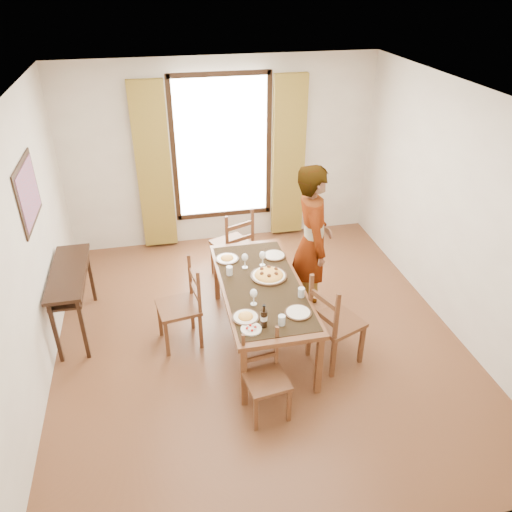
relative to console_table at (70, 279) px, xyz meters
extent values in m
plane|color=#452215|center=(2.03, -0.60, -0.68)|extent=(5.00, 5.00, 0.00)
cube|color=silver|center=(2.03, 1.90, 0.67)|extent=(4.50, 0.10, 2.70)
cube|color=silver|center=(2.03, -3.10, 0.67)|extent=(4.50, 0.10, 2.70)
cube|color=silver|center=(-0.22, -0.60, 0.67)|extent=(0.10, 5.00, 2.70)
cube|color=silver|center=(4.28, -0.60, 0.67)|extent=(0.10, 5.00, 2.70)
cube|color=white|center=(2.03, -0.60, 2.04)|extent=(4.50, 5.00, 0.04)
cube|color=white|center=(2.03, 1.87, 0.77)|extent=(1.30, 0.04, 2.00)
cube|color=olive|center=(1.05, 1.81, 0.57)|extent=(0.48, 0.10, 2.40)
cube|color=olive|center=(3.01, 1.81, 0.57)|extent=(0.48, 0.10, 2.40)
cube|color=black|center=(-0.21, 0.00, 1.07)|extent=(0.02, 0.86, 0.66)
cube|color=red|center=(-0.20, 0.00, 1.07)|extent=(0.01, 0.76, 0.56)
cube|color=black|center=(0.00, 0.00, 0.10)|extent=(0.38, 1.20, 0.04)
cube|color=black|center=(0.00, 0.00, -0.02)|extent=(0.34, 1.10, 0.03)
cube|color=black|center=(-0.14, -0.55, -0.30)|extent=(0.04, 0.04, 0.76)
cube|color=black|center=(-0.14, 0.55, -0.30)|extent=(0.04, 0.04, 0.76)
cube|color=black|center=(0.14, -0.55, -0.30)|extent=(0.04, 0.04, 0.76)
cube|color=black|center=(0.14, 0.55, -0.30)|extent=(0.04, 0.04, 0.76)
cube|color=brown|center=(2.05, -0.65, 0.04)|extent=(0.87, 1.94, 0.05)
cube|color=black|center=(2.05, -0.65, 0.07)|extent=(0.80, 1.78, 0.01)
cube|color=brown|center=(1.68, -1.56, -0.33)|extent=(0.06, 0.06, 0.70)
cube|color=brown|center=(1.68, 0.26, -0.33)|extent=(0.06, 0.06, 0.70)
cube|color=brown|center=(2.43, -1.56, -0.33)|extent=(0.06, 0.06, 0.70)
cube|color=brown|center=(2.43, 0.26, -0.33)|extent=(0.06, 0.06, 0.70)
cube|color=brown|center=(1.15, -0.49, -0.21)|extent=(0.50, 0.50, 0.04)
cube|color=brown|center=(0.94, -0.33, -0.45)|extent=(0.04, 0.04, 0.47)
cube|color=brown|center=(1.31, -0.27, -0.45)|extent=(0.04, 0.04, 0.47)
cube|color=brown|center=(1.00, -0.71, -0.45)|extent=(0.04, 0.04, 0.47)
cube|color=brown|center=(1.37, -0.65, -0.45)|extent=(0.04, 0.04, 0.47)
cube|color=brown|center=(1.32, -0.27, 0.05)|extent=(0.04, 0.04, 0.52)
cube|color=brown|center=(1.38, -0.65, 0.05)|extent=(0.04, 0.04, 0.52)
cube|color=brown|center=(1.35, -0.46, -0.05)|extent=(0.09, 0.38, 0.05)
cube|color=brown|center=(1.35, -0.46, 0.13)|extent=(0.09, 0.38, 0.05)
cube|color=brown|center=(1.96, 0.77, -0.19)|extent=(0.60, 0.60, 0.04)
cube|color=brown|center=(2.07, 1.03, -0.44)|extent=(0.04, 0.04, 0.49)
cube|color=brown|center=(2.22, 0.66, -0.44)|extent=(0.04, 0.04, 0.49)
cube|color=brown|center=(1.71, 0.88, -0.44)|extent=(0.04, 0.04, 0.49)
cube|color=brown|center=(1.86, 0.51, -0.44)|extent=(0.04, 0.04, 0.49)
cube|color=brown|center=(2.23, 0.65, 0.08)|extent=(0.04, 0.04, 0.54)
cube|color=brown|center=(1.86, 0.50, 0.08)|extent=(0.04, 0.04, 0.54)
cube|color=brown|center=(2.04, 0.58, -0.03)|extent=(0.37, 0.18, 0.05)
cube|color=brown|center=(2.04, 0.58, 0.16)|extent=(0.37, 0.18, 0.05)
cube|color=brown|center=(1.86, -1.71, -0.27)|extent=(0.43, 0.43, 0.04)
cube|color=brown|center=(1.72, -1.90, -0.48)|extent=(0.04, 0.04, 0.41)
cube|color=brown|center=(1.68, -1.57, -0.48)|extent=(0.04, 0.04, 0.41)
cube|color=brown|center=(2.05, -1.85, -0.48)|extent=(0.04, 0.04, 0.41)
cube|color=brown|center=(2.00, -1.53, -0.48)|extent=(0.04, 0.04, 0.41)
cube|color=brown|center=(1.68, -1.56, -0.05)|extent=(0.03, 0.03, 0.46)
cube|color=brown|center=(2.00, -1.52, -0.05)|extent=(0.03, 0.03, 0.46)
cube|color=brown|center=(1.84, -1.54, -0.14)|extent=(0.33, 0.07, 0.05)
cube|color=brown|center=(1.84, -1.54, 0.03)|extent=(0.33, 0.07, 0.05)
cube|color=brown|center=(2.76, -1.13, -0.19)|extent=(0.60, 0.60, 0.04)
cube|color=brown|center=(3.01, -1.24, -0.43)|extent=(0.04, 0.04, 0.50)
cube|color=brown|center=(2.64, -1.38, -0.43)|extent=(0.04, 0.04, 0.50)
cube|color=brown|center=(2.87, -0.87, -0.43)|extent=(0.04, 0.04, 0.50)
cube|color=brown|center=(2.50, -1.01, -0.43)|extent=(0.04, 0.04, 0.50)
cube|color=brown|center=(2.63, -1.39, 0.09)|extent=(0.04, 0.04, 0.55)
cube|color=brown|center=(2.49, -1.02, 0.09)|extent=(0.04, 0.04, 0.55)
cube|color=brown|center=(2.56, -1.20, -0.02)|extent=(0.17, 0.38, 0.06)
cube|color=brown|center=(2.56, -1.20, 0.18)|extent=(0.17, 0.38, 0.06)
imported|color=gray|center=(2.75, -0.22, 0.26)|extent=(0.82, 0.64, 1.90)
cylinder|color=silver|center=(2.41, -0.95, 0.12)|extent=(0.07, 0.07, 0.10)
cylinder|color=silver|center=(1.75, -0.39, 0.12)|extent=(0.07, 0.07, 0.10)
cylinder|color=silver|center=(2.09, -1.36, 0.12)|extent=(0.07, 0.07, 0.10)
camera|label=1|loc=(1.06, -5.00, 3.05)|focal=35.00mm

